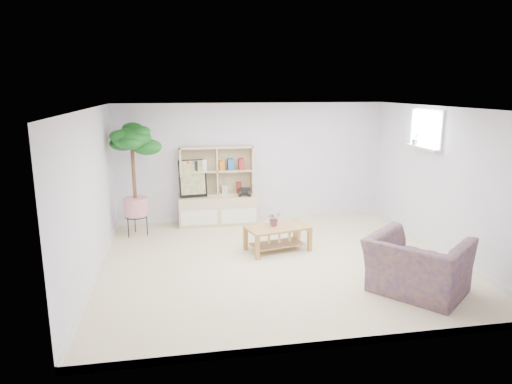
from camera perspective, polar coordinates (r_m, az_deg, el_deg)
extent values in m
cube|color=beige|center=(7.31, 2.81, -8.71)|extent=(5.50, 5.00, 0.01)
cube|color=silver|center=(6.80, 3.04, 10.44)|extent=(5.50, 5.00, 0.01)
cube|color=white|center=(9.37, -0.52, 3.74)|extent=(5.50, 0.01, 2.40)
cube|color=white|center=(4.64, 9.90, -6.00)|extent=(5.50, 0.01, 2.40)
cube|color=white|center=(6.89, -19.96, -0.37)|extent=(0.01, 5.00, 2.40)
cube|color=white|center=(8.03, 22.42, 1.22)|extent=(0.01, 5.00, 2.40)
cube|color=white|center=(8.42, 20.07, 5.23)|extent=(0.14, 1.00, 0.04)
imported|color=#1D491F|center=(7.68, 2.26, -3.34)|extent=(0.28, 0.26, 0.25)
imported|color=navy|center=(6.46, 19.56, -8.24)|extent=(1.56, 1.58, 0.88)
imported|color=#124116|center=(8.63, 19.28, 6.30)|extent=(0.12, 0.10, 0.21)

